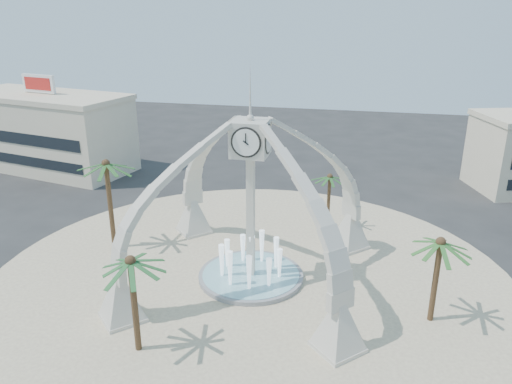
% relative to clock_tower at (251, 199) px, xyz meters
% --- Properties ---
extents(ground, '(140.00, 140.00, 0.00)m').
position_rel_clock_tower_xyz_m(ground, '(0.00, 0.00, -6.49)').
color(ground, '#282828').
rests_on(ground, ground).
extents(plaza, '(40.00, 40.00, 0.06)m').
position_rel_clock_tower_xyz_m(plaza, '(0.00, 0.00, -6.46)').
color(plaza, beige).
rests_on(plaza, ground).
extents(clock_tower, '(17.94, 17.94, 16.30)m').
position_rel_clock_tower_xyz_m(clock_tower, '(0.00, 0.00, 0.00)').
color(clock_tower, beige).
rests_on(clock_tower, ground).
extents(fountain, '(8.00, 8.00, 3.62)m').
position_rel_clock_tower_xyz_m(fountain, '(0.00, 0.00, -6.20)').
color(fountain, '#969698').
rests_on(fountain, ground).
extents(building_nw, '(23.75, 13.73, 11.90)m').
position_rel_clock_tower_xyz_m(building_nw, '(-32.00, 22.00, -1.66)').
color(building_nw, beige).
rests_on(building_nw, ground).
extents(palm_east, '(4.30, 4.30, 6.51)m').
position_rel_clock_tower_xyz_m(palm_east, '(12.86, -2.69, -0.82)').
color(palm_east, brown).
rests_on(palm_east, ground).
extents(palm_west, '(4.57, 4.57, 8.41)m').
position_rel_clock_tower_xyz_m(palm_west, '(-12.75, 2.56, 0.96)').
color(palm_west, brown).
rests_on(palm_west, ground).
extents(palm_north, '(4.30, 4.30, 5.78)m').
position_rel_clock_tower_xyz_m(palm_north, '(4.87, 10.58, -1.40)').
color(palm_north, brown).
rests_on(palm_north, ground).
extents(palm_south, '(5.31, 5.31, 6.80)m').
position_rel_clock_tower_xyz_m(palm_south, '(-4.68, -9.79, -0.54)').
color(palm_south, brown).
rests_on(palm_south, ground).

